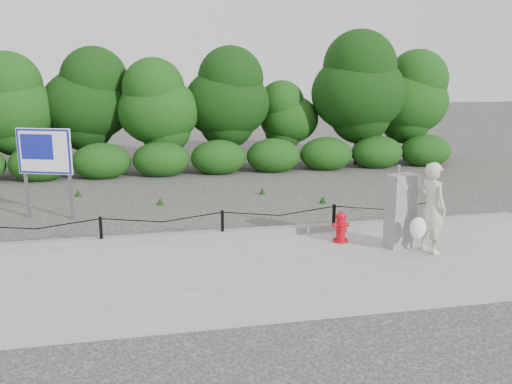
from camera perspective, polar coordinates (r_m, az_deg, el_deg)
The scene contains 9 objects.
ground at distance 11.68m, azimuth -3.53°, elevation -5.17°, with size 90.00×90.00×0.00m, color #2D2B28.
sidewalk at distance 9.81m, azimuth -1.82°, elevation -8.49°, with size 14.00×4.00×0.08m, color gray.
curb at distance 11.68m, azimuth -3.58°, elevation -4.40°, with size 14.00×0.22×0.14m, color slate.
chain_barrier at distance 11.55m, azimuth -3.56°, elevation -3.02°, with size 10.06×0.06×0.60m.
treeline at distance 20.06m, azimuth -5.41°, elevation 9.76°, with size 20.37×3.75×4.93m.
fire_hydrant at distance 11.40m, azimuth 8.92°, elevation -3.68°, with size 0.35×0.35×0.66m.
pedestrian at distance 11.04m, azimuth 17.94°, elevation -1.71°, with size 0.80×0.74×1.79m.
utility_cabinet at distance 11.23m, azimuth 14.98°, elevation -1.93°, with size 0.63×0.48×1.65m.
advertising_sign at distance 14.06m, azimuth -21.37°, elevation 3.61°, with size 1.32×0.56×2.23m.
Camera 1 is at (-1.56, -11.01, 3.59)m, focal length 38.00 mm.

